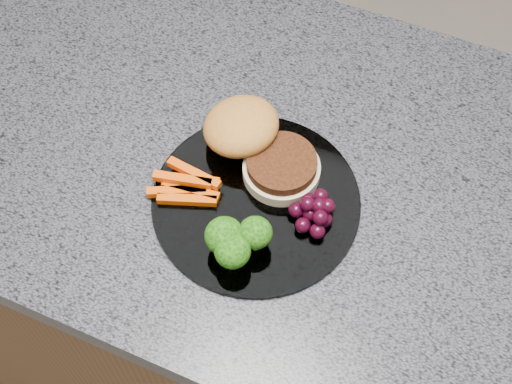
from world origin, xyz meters
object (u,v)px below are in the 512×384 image
burger (255,143)px  grape_bunch (315,211)px  island_cabinet (306,314)px  plate (256,201)px

burger → grape_bunch: bearing=-17.3°
burger → grape_bunch: (0.10, -0.06, -0.01)m
island_cabinet → plate: (-0.07, -0.07, 0.47)m
island_cabinet → burger: size_ratio=6.57×
island_cabinet → plate: plate is taller
island_cabinet → burger: burger is taller
plate → burger: (-0.03, 0.06, 0.03)m
plate → burger: size_ratio=1.42×
plate → island_cabinet: bearing=44.1°
island_cabinet → plate: bearing=-135.9°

